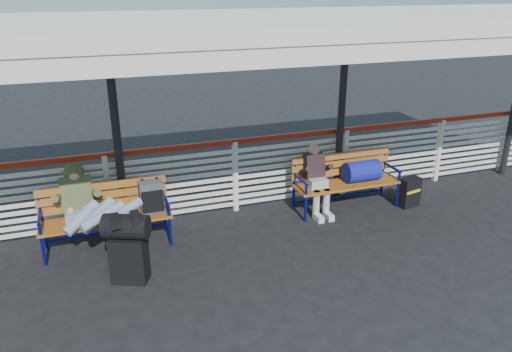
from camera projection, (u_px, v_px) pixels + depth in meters
name	position (u px, v px, depth m)	size (l,w,h in m)	color
ground	(278.00, 267.00, 6.68)	(60.00, 60.00, 0.00)	black
fence	(235.00, 173.00, 8.10)	(12.08, 0.08, 1.24)	silver
canopy	(256.00, 26.00, 6.33)	(12.60, 3.60, 3.16)	silver
luggage_stack	(128.00, 246.00, 6.21)	(0.64, 0.51, 0.92)	black
bench_left	(120.00, 206.00, 7.08)	(1.80, 0.56, 0.93)	#B06622
bench_right	(354.00, 174.00, 8.27)	(1.80, 0.56, 0.92)	#B06622
traveler_man	(94.00, 210.00, 6.62)	(0.93, 1.63, 0.77)	#8DA7BE
companion_person	(317.00, 179.00, 8.05)	(0.32, 0.66, 1.15)	#AFAC9F
suitcase_side	(409.00, 192.00, 8.41)	(0.40, 0.29, 0.50)	black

